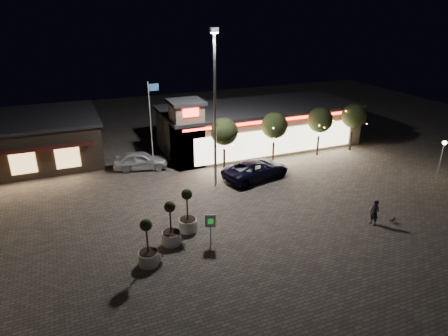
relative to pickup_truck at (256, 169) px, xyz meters
name	(u,v)px	position (x,y,z in m)	size (l,w,h in m)	color
ground	(232,239)	(-5.77, -8.11, -0.83)	(90.00, 90.00, 0.00)	#71675B
retail_building	(256,126)	(3.73, 7.71, 1.38)	(20.40, 8.40, 6.10)	tan
restaurant_building	(7,142)	(-19.77, 11.87, 1.32)	(16.40, 11.00, 4.30)	#382D23
floodlight_pole	(215,102)	(-3.77, -0.11, 6.18)	(0.60, 0.40, 12.38)	gray
flagpole	(151,120)	(-7.68, 4.89, 3.91)	(0.95, 0.10, 8.00)	white
lamp_post_east	(443,152)	(14.23, -6.11, 1.62)	(0.36, 0.36, 3.48)	gray
string_tree_a	(224,132)	(-1.77, 2.89, 2.73)	(2.42, 2.42, 4.79)	#332319
string_tree_b	(274,126)	(3.23, 2.89, 2.73)	(2.42, 2.42, 4.79)	#332319
string_tree_c	(320,120)	(8.23, 2.89, 2.73)	(2.42, 2.42, 4.79)	#332319
string_tree_d	(354,116)	(12.23, 2.89, 2.73)	(2.42, 2.42, 4.79)	#332319
pickup_truck	(256,169)	(0.00, 0.00, 0.00)	(2.77, 6.01, 1.67)	black
white_sedan	(141,160)	(-8.72, 5.89, -0.01)	(1.94, 4.82, 1.64)	silver
pedestrian	(375,213)	(3.86, -10.04, 0.06)	(0.65, 0.43, 1.79)	black
dog	(392,219)	(5.25, -10.34, -0.56)	(0.52, 0.26, 0.28)	#59514C
planter_left	(171,231)	(-9.43, -7.10, 0.07)	(1.19, 1.19, 2.92)	silver
planter_mid	(148,251)	(-11.21, -8.69, 0.06)	(1.18, 1.18, 2.91)	silver
planter_right	(188,218)	(-8.01, -5.99, 0.09)	(1.22, 1.22, 3.00)	silver
valet_sign	(210,223)	(-7.15, -7.96, 0.55)	(0.63, 0.28, 1.98)	gray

